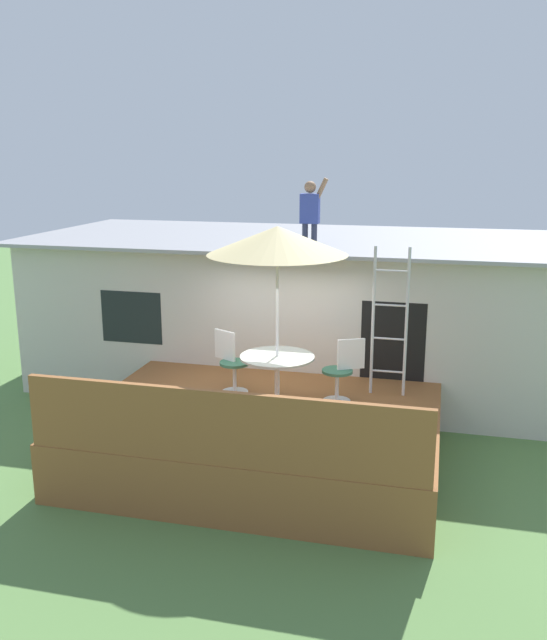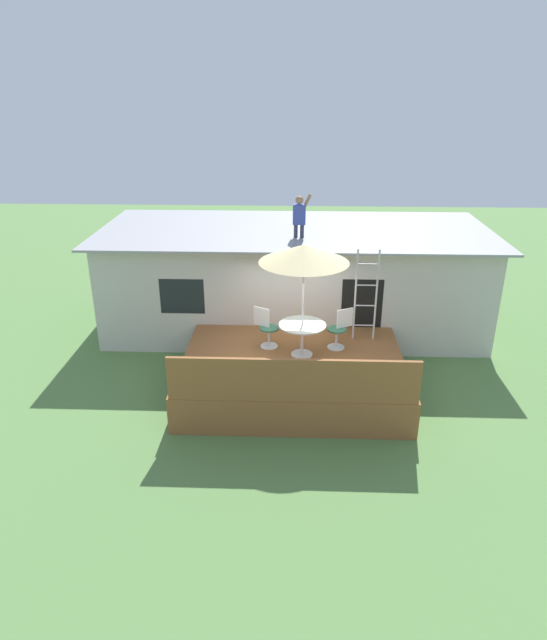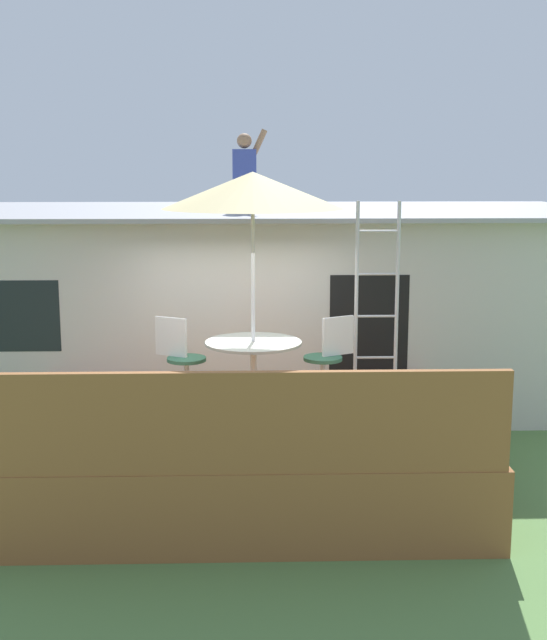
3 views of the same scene
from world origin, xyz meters
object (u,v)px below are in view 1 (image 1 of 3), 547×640
Objects in this scene: patio_chair_left at (231,362)px; patio_chair_right at (342,371)px; patio_umbrella at (277,241)px; person_figure at (311,207)px; patio_table at (277,367)px; step_ladder at (390,322)px.

patio_chair_left and patio_chair_right have the same top height.
patio_umbrella reaches higher than patio_chair_right.
person_figure reaches higher than patio_chair_left.
patio_table is 1.13× the size of patio_chair_left.
patio_chair_right is (0.85, 0.43, -1.89)m from patio_umbrella.
patio_chair_right is at bearing 26.94° from patio_umbrella.
patio_table is 1.79m from step_ladder.
person_figure is 3.20m from patio_chair_left.
patio_chair_left is at bearing 151.64° from patio_umbrella.
patio_chair_right is at bearing -67.81° from person_figure.
patio_umbrella is (0.00, -0.00, 1.76)m from patio_table.
patio_chair_right is (1.66, -0.01, 0.00)m from patio_chair_left.
patio_table is 0.94× the size of person_figure.
patio_umbrella is 2.12m from patio_chair_right.
patio_umbrella is at bearing 0.00° from patio_chair_right.
step_ladder is at bearing -49.80° from person_figure.
patio_chair_right is at bearing 28.13° from patio_chair_left.
person_figure is at bearing -94.76° from patio_chair_right.
patio_chair_right is at bearing 26.94° from patio_table.
step_ladder is 2.81m from person_figure.
patio_chair_left is (-2.27, -0.46, -0.64)m from step_ladder.
step_ladder is at bearing 31.65° from patio_umbrella.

